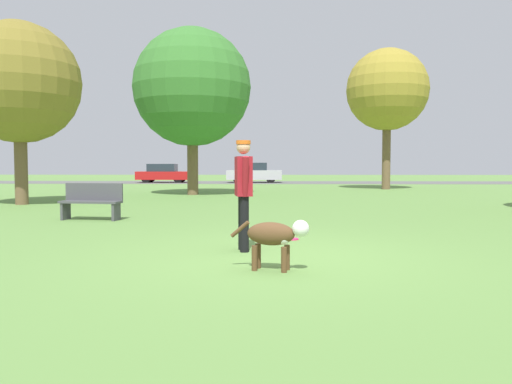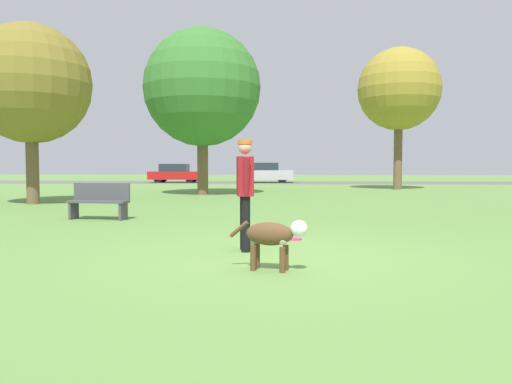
# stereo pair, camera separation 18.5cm
# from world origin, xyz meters

# --- Properties ---
(ground_plane) EXTENTS (120.00, 120.00, 0.00)m
(ground_plane) POSITION_xyz_m (0.00, 0.00, 0.00)
(ground_plane) COLOR #608C42
(far_road_strip) EXTENTS (120.00, 6.00, 0.01)m
(far_road_strip) POSITION_xyz_m (0.00, 29.64, 0.01)
(far_road_strip) COLOR #5B5B59
(far_road_strip) RESTS_ON ground_plane
(person) EXTENTS (0.29, 0.67, 1.62)m
(person) POSITION_xyz_m (-0.42, 0.39, 0.95)
(person) COLOR black
(person) RESTS_ON ground_plane
(dog) EXTENTS (0.97, 0.42, 0.61)m
(dog) POSITION_xyz_m (0.03, -0.97, 0.42)
(dog) COLOR brown
(dog) RESTS_ON ground_plane
(frisbee) EXTENTS (0.27, 0.27, 0.02)m
(frisbee) POSITION_xyz_m (0.31, 1.53, 0.01)
(frisbee) COLOR #E52366
(frisbee) RESTS_ON ground_plane
(tree_mid_center) EXTENTS (4.98, 4.98, 7.04)m
(tree_mid_center) POSITION_xyz_m (-3.41, 14.35, 4.54)
(tree_mid_center) COLOR brown
(tree_mid_center) RESTS_ON ground_plane
(tree_far_right) EXTENTS (4.24, 4.24, 7.31)m
(tree_far_right) POSITION_xyz_m (5.96, 19.51, 5.16)
(tree_far_right) COLOR brown
(tree_far_right) RESTS_ON ground_plane
(tree_near_left) EXTENTS (3.83, 3.83, 5.79)m
(tree_near_left) POSITION_xyz_m (-8.03, 8.83, 3.86)
(tree_near_left) COLOR brown
(tree_near_left) RESTS_ON ground_plane
(parked_car_red) EXTENTS (3.87, 1.87, 1.37)m
(parked_car_red) POSITION_xyz_m (-7.94, 29.30, 0.67)
(parked_car_red) COLOR red
(parked_car_red) RESTS_ON ground_plane
(parked_car_silver) EXTENTS (3.96, 1.85, 1.45)m
(parked_car_silver) POSITION_xyz_m (-1.34, 29.38, 0.71)
(parked_car_silver) COLOR #B7B7BC
(parked_car_silver) RESTS_ON ground_plane
(park_bench) EXTENTS (1.44, 0.58, 0.84)m
(park_bench) POSITION_xyz_m (-4.15, 4.45, 0.45)
(park_bench) COLOR #47474C
(park_bench) RESTS_ON ground_plane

